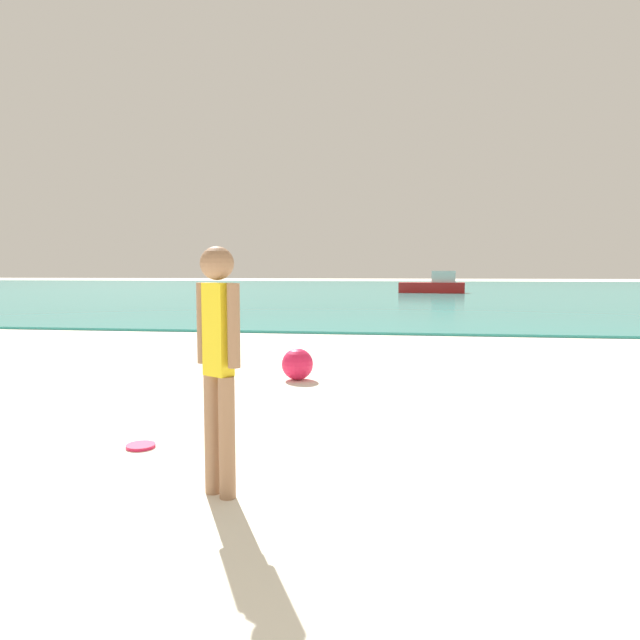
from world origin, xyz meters
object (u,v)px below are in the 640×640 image
(person_standing, at_px, (218,356))
(beach_ball, at_px, (297,364))
(boat_far, at_px, (434,285))
(frisbee, at_px, (141,446))

(person_standing, height_order, beach_ball, person_standing)
(boat_far, bearing_deg, person_standing, 89.46)
(person_standing, bearing_deg, frisbee, 168.59)
(person_standing, relative_size, boat_far, 0.39)
(person_standing, distance_m, beach_ball, 3.84)
(boat_far, height_order, beach_ball, boat_far)
(person_standing, distance_m, boat_far, 31.76)
(boat_far, bearing_deg, beach_ball, 88.31)
(frisbee, xyz_separation_m, beach_ball, (0.73, 2.94, 0.19))
(person_standing, xyz_separation_m, frisbee, (-0.92, 0.84, -0.86))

